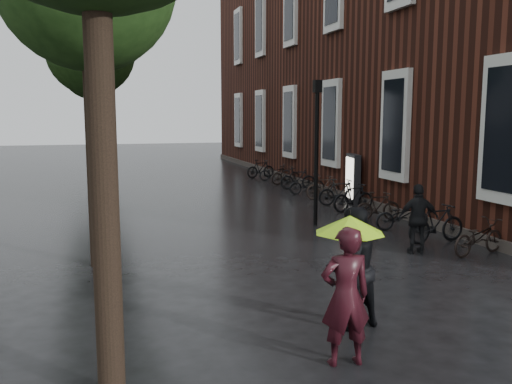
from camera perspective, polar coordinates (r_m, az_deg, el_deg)
name	(u,v)px	position (r m, az deg, el deg)	size (l,w,h in m)	color
brick_building	(391,62)	(28.85, 14.06, 13.13)	(10.20, 33.20, 12.00)	#38160F
street_trees	(92,32)	(21.42, -16.92, 15.80)	(4.33, 34.03, 8.91)	black
person_burgundy	(346,296)	(7.44, 9.41, -10.77)	(0.69, 0.45, 1.90)	black
person_black	(352,268)	(8.70, 10.03, -7.85)	(0.94, 0.74, 1.94)	black
lime_umbrella	(350,224)	(7.81, 9.84, -3.39)	(1.02, 1.02, 1.51)	black
pedestrian_walking	(418,219)	(13.69, 16.70, -2.73)	(1.00, 0.42, 1.70)	black
parked_bicycles	(332,191)	(20.97, 7.99, 0.15)	(2.07, 17.87, 1.05)	black
ad_lightbox	(353,179)	(20.91, 10.14, 1.38)	(0.29, 1.25, 1.88)	black
lamp_post	(317,138)	(16.40, 6.39, 5.63)	(0.22, 0.22, 4.37)	black
cycle_sign	(103,153)	(23.32, -15.85, 3.99)	(0.14, 0.49, 2.72)	#262628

